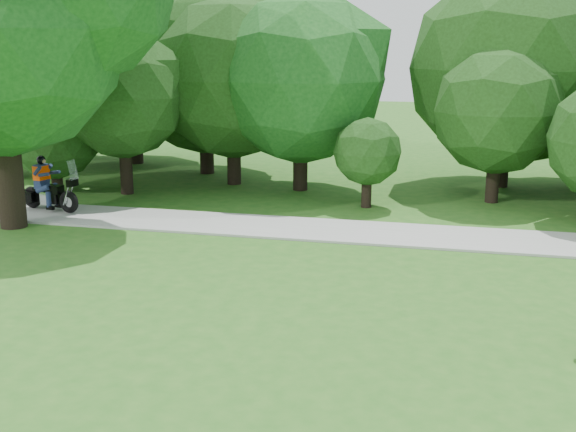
# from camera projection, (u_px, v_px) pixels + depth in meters

# --- Properties ---
(ground) EXTENTS (100.00, 100.00, 0.00)m
(ground) POSITION_uv_depth(u_px,v_px,m) (391.00, 380.00, 10.34)
(ground) COLOR #29621C
(ground) RESTS_ON ground
(walkway) EXTENTS (60.00, 2.20, 0.06)m
(walkway) POSITION_uv_depth(u_px,v_px,m) (424.00, 236.00, 17.89)
(walkway) COLOR #999994
(walkway) RESTS_ON ground
(tree_line) EXTENTS (40.22, 11.70, 7.59)m
(tree_line) POSITION_uv_depth(u_px,v_px,m) (460.00, 76.00, 23.31)
(tree_line) COLOR black
(tree_line) RESTS_ON ground
(touring_motorcycle) EXTENTS (2.02, 0.94, 1.56)m
(touring_motorcycle) POSITION_uv_depth(u_px,v_px,m) (46.00, 190.00, 20.39)
(touring_motorcycle) COLOR black
(touring_motorcycle) RESTS_ON walkway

